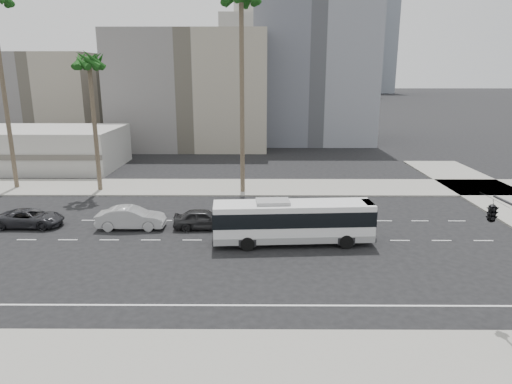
{
  "coord_description": "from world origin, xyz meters",
  "views": [
    {
      "loc": [
        -1.22,
        -30.72,
        11.65
      ],
      "look_at": [
        -1.4,
        4.0,
        2.56
      ],
      "focal_mm": 31.8,
      "sensor_mm": 36.0,
      "label": 1
    }
  ],
  "objects_px": {
    "car_c": "(30,218)",
    "palm_mid": "(89,65)",
    "car_a": "(203,219)",
    "palm_near": "(241,1)",
    "car_b": "(131,218)",
    "city_bus": "(293,221)",
    "traffic_signal": "(496,217)"
  },
  "relations": [
    {
      "from": "city_bus",
      "to": "traffic_signal",
      "type": "xyz_separation_m",
      "value": [
        8.64,
        -10.02,
        3.49
      ]
    },
    {
      "from": "car_b",
      "to": "palm_near",
      "type": "relative_size",
      "value": 0.26
    },
    {
      "from": "city_bus",
      "to": "traffic_signal",
      "type": "height_order",
      "value": "traffic_signal"
    },
    {
      "from": "palm_mid",
      "to": "car_c",
      "type": "bearing_deg",
      "value": -98.54
    },
    {
      "from": "car_a",
      "to": "palm_near",
      "type": "distance_m",
      "value": 20.56
    },
    {
      "from": "city_bus",
      "to": "car_c",
      "type": "relative_size",
      "value": 2.23
    },
    {
      "from": "car_c",
      "to": "palm_mid",
      "type": "relative_size",
      "value": 0.36
    },
    {
      "from": "palm_near",
      "to": "city_bus",
      "type": "bearing_deg",
      "value": -74.05
    },
    {
      "from": "car_a",
      "to": "traffic_signal",
      "type": "xyz_separation_m",
      "value": [
        15.34,
        -13.17,
        4.39
      ]
    },
    {
      "from": "car_b",
      "to": "palm_near",
      "type": "height_order",
      "value": "palm_near"
    },
    {
      "from": "city_bus",
      "to": "car_b",
      "type": "relative_size",
      "value": 2.17
    },
    {
      "from": "city_bus",
      "to": "traffic_signal",
      "type": "bearing_deg",
      "value": -52.92
    },
    {
      "from": "car_c",
      "to": "palm_mid",
      "type": "bearing_deg",
      "value": -7.28
    },
    {
      "from": "car_a",
      "to": "car_b",
      "type": "bearing_deg",
      "value": 87.79
    },
    {
      "from": "traffic_signal",
      "to": "palm_near",
      "type": "distance_m",
      "value": 30.06
    },
    {
      "from": "city_bus",
      "to": "car_a",
      "type": "bearing_deg",
      "value": 151.16
    },
    {
      "from": "traffic_signal",
      "to": "palm_mid",
      "type": "distance_m",
      "value": 37.55
    },
    {
      "from": "car_a",
      "to": "car_c",
      "type": "distance_m",
      "value": 13.63
    },
    {
      "from": "car_a",
      "to": "traffic_signal",
      "type": "bearing_deg",
      "value": -132.96
    },
    {
      "from": "car_b",
      "to": "palm_near",
      "type": "distance_m",
      "value": 21.94
    },
    {
      "from": "traffic_signal",
      "to": "palm_near",
      "type": "xyz_separation_m",
      "value": [
        -12.65,
        24.06,
        12.84
      ]
    },
    {
      "from": "car_a",
      "to": "palm_mid",
      "type": "height_order",
      "value": "palm_mid"
    },
    {
      "from": "city_bus",
      "to": "car_a",
      "type": "relative_size",
      "value": 2.48
    },
    {
      "from": "palm_near",
      "to": "palm_mid",
      "type": "relative_size",
      "value": 1.43
    },
    {
      "from": "city_bus",
      "to": "car_a",
      "type": "xyz_separation_m",
      "value": [
        -6.7,
        3.15,
        -0.91
      ]
    },
    {
      "from": "palm_mid",
      "to": "car_b",
      "type": "bearing_deg",
      "value": -61.23
    },
    {
      "from": "car_b",
      "to": "car_c",
      "type": "xyz_separation_m",
      "value": [
        -8.04,
        0.39,
        -0.15
      ]
    },
    {
      "from": "car_c",
      "to": "palm_near",
      "type": "height_order",
      "value": "palm_near"
    },
    {
      "from": "car_c",
      "to": "palm_near",
      "type": "distance_m",
      "value": 26.0
    },
    {
      "from": "traffic_signal",
      "to": "car_a",
      "type": "bearing_deg",
      "value": 136.15
    },
    {
      "from": "city_bus",
      "to": "traffic_signal",
      "type": "relative_size",
      "value": 1.82
    },
    {
      "from": "car_b",
      "to": "car_c",
      "type": "distance_m",
      "value": 8.05
    }
  ]
}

